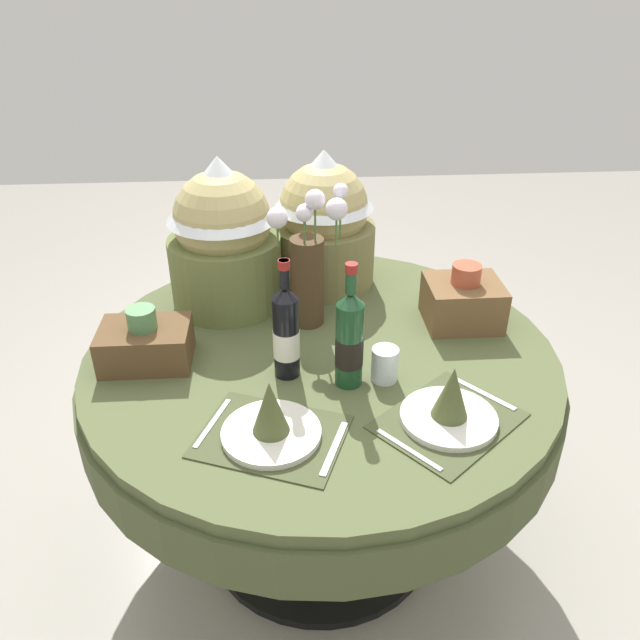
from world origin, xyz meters
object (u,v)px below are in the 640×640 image
Objects in this scene: dining_table at (321,385)px; wine_bottle_right at (349,340)px; gift_tub_back_left at (223,230)px; woven_basket_side_right at (463,301)px; place_setting_left at (271,422)px; gift_tub_back_centre at (324,216)px; woven_basket_side_left at (146,343)px; place_setting_right at (450,406)px; tumbler_mid at (385,364)px; wine_bottle_left at (286,332)px; flower_vase at (308,264)px.

dining_table is 0.32m from wine_bottle_right.
gift_tub_back_left reaches higher than woven_basket_side_right.
place_setting_left is 0.86m from gift_tub_back_centre.
gift_tub_back_left reaches higher than gift_tub_back_centre.
place_setting_left is 1.65× the size of woven_basket_side_left.
place_setting_left is at bearing -45.05° from woven_basket_side_left.
woven_basket_side_left is at bearing 134.95° from place_setting_left.
place_setting_left is 0.31m from wine_bottle_right.
gift_tub_back_left reaches higher than place_setting_right.
woven_basket_side_right is at bearing 40.19° from place_setting_left.
place_setting_right is at bearing -55.53° from tumbler_mid.
woven_basket_side_left reaches higher than place_setting_left.
wine_bottle_left is 1.51× the size of woven_basket_side_right.
gift_tub_back_left is (-0.45, 0.47, 0.21)m from tumbler_mid.
gift_tub_back_centre reaches higher than wine_bottle_left.
flower_vase is 1.29× the size of wine_bottle_left.
wine_bottle_right is (0.06, -0.17, 0.27)m from dining_table.
woven_basket_side_left is at bearing -121.90° from gift_tub_back_left.
place_setting_left is 0.57m from flower_vase.
flower_vase is 0.49m from woven_basket_side_right.
gift_tub_back_left reaches higher than place_setting_left.
place_setting_right is 0.92× the size of gift_tub_back_centre.
wine_bottle_right is 0.13m from tumbler_mid.
tumbler_mid is at bearing -9.52° from wine_bottle_left.
woven_basket_side_right is at bearing -13.92° from gift_tub_back_left.
place_setting_right is 0.87× the size of gift_tub_back_left.
gift_tub_back_centre reaches higher than place_setting_left.
gift_tub_back_centre is (0.14, 0.56, 0.11)m from wine_bottle_left.
gift_tub_back_left is at bearing 131.14° from place_setting_right.
dining_table is at bearing -80.71° from flower_vase.
woven_basket_side_right is at bearing 44.80° from tumbler_mid.
wine_bottle_left is at bearing -12.70° from woven_basket_side_left.
flower_vase reaches higher than place_setting_right.
place_setting_right reaches higher than dining_table.
tumbler_mid is (0.19, -0.32, -0.15)m from flower_vase.
place_setting_left is 0.88× the size of gift_tub_back_centre.
wine_bottle_left is 0.70× the size of gift_tub_back_left.
dining_table is at bearing 68.72° from place_setting_left.
tumbler_mid is at bearing -135.20° from woven_basket_side_right.
gift_tub_back_centre is at bearing 84.60° from dining_table.
gift_tub_back_centre is (0.07, 0.29, 0.04)m from flower_vase.
place_setting_right is 0.31m from wine_bottle_right.
place_setting_right is (0.29, -0.35, 0.18)m from dining_table.
gift_tub_back_left is at bearing 133.50° from tumbler_mid.
tumbler_mid is at bearing -78.85° from gift_tub_back_centre.
tumbler_mid is at bearing -11.44° from woven_basket_side_left.
wine_bottle_left is 0.60m from woven_basket_side_right.
dining_table is at bearing 110.43° from wine_bottle_right.
wine_bottle_left is at bearing 80.19° from place_setting_left.
place_setting_left is 0.78m from woven_basket_side_right.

